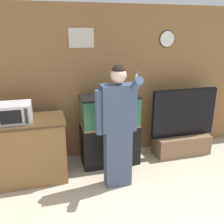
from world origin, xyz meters
TOP-DOWN VIEW (x-y plane):
  - wall_back_paneled at (0.00, 2.99)m, footprint 10.00×0.08m
  - counter_island at (-1.55, 2.43)m, footprint 1.59×0.67m
  - microwave at (-1.43, 2.40)m, footprint 0.45×0.39m
  - aquarium_on_stand at (-0.01, 2.60)m, footprint 0.96×0.48m
  - tv_on_stand at (1.35, 2.56)m, footprint 1.23×0.40m
  - person_standing at (-0.07, 1.93)m, footprint 0.56×0.42m

SIDE VIEW (x-z plane):
  - tv_on_stand at x=1.35m, z-range -0.26..0.97m
  - counter_island at x=-1.55m, z-range 0.00..0.96m
  - aquarium_on_stand at x=-0.01m, z-range 0.00..1.19m
  - person_standing at x=-0.07m, z-range 0.04..1.81m
  - microwave at x=-1.43m, z-range 0.96..1.22m
  - wall_back_paneled at x=0.00m, z-range 0.00..2.60m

